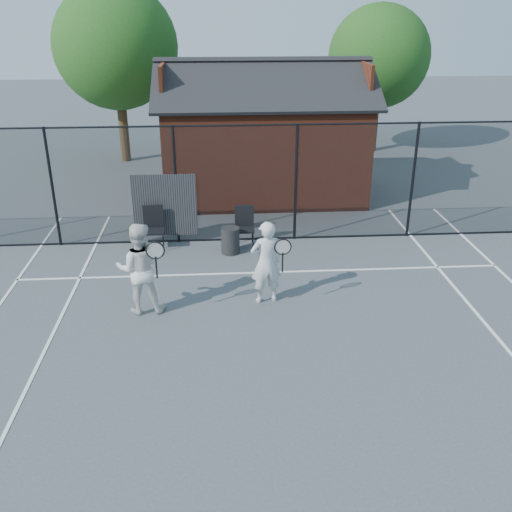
{
  "coord_description": "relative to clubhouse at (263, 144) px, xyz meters",
  "views": [
    {
      "loc": [
        -0.96,
        -8.72,
        5.65
      ],
      "look_at": [
        -0.25,
        1.48,
        1.1
      ],
      "focal_mm": 40.0,
      "sensor_mm": 36.0,
      "label": 1
    }
  ],
  "objects": [
    {
      "name": "chair_right",
      "position": [
        -0.82,
        -4.4,
        -1.11
      ],
      "size": [
        0.48,
        0.5,
        1.0
      ],
      "primitive_type": "cube",
      "rotation": [
        0.0,
        0.0,
        -0.01
      ],
      "color": "black",
      "rests_on": "ground"
    },
    {
      "name": "clubhouse",
      "position": [
        0.0,
        0.0,
        0.0
      ],
      "size": [
        6.5,
        4.36,
        4.19
      ],
      "color": "maroon",
      "rests_on": "ground"
    },
    {
      "name": "court_lines",
      "position": [
        -0.5,
        -10.32,
        -1.6
      ],
      "size": [
        11.02,
        18.0,
        0.01
      ],
      "color": "white",
      "rests_on": "ground"
    },
    {
      "name": "player_back",
      "position": [
        -3.02,
        -7.57,
        -0.68
      ],
      "size": [
        1.02,
        0.76,
        1.86
      ],
      "color": "silver",
      "rests_on": "ground"
    },
    {
      "name": "tree_left",
      "position": [
        -5.0,
        4.5,
        2.58
      ],
      "size": [
        4.48,
        4.48,
        6.44
      ],
      "color": "#382716",
      "rests_on": "ground"
    },
    {
      "name": "tree_right",
      "position": [
        5.0,
        5.5,
        2.1
      ],
      "size": [
        3.97,
        3.97,
        5.7
      ],
      "color": "#382716",
      "rests_on": "ground"
    },
    {
      "name": "waste_bin",
      "position": [
        -1.19,
        -4.81,
        -1.28
      ],
      "size": [
        0.5,
        0.5,
        0.66
      ],
      "primitive_type": "cylinder",
      "rotation": [
        0.0,
        0.0,
        -0.11
      ],
      "color": "black",
      "rests_on": "ground"
    },
    {
      "name": "player_front",
      "position": [
        -0.53,
        -7.34,
        -0.73
      ],
      "size": [
        0.82,
        0.63,
        1.75
      ],
      "color": "silver",
      "rests_on": "ground"
    },
    {
      "name": "fence",
      "position": [
        -0.8,
        -4.0,
        -0.16
      ],
      "size": [
        22.04,
        3.0,
        3.0
      ],
      "color": "black",
      "rests_on": "ground"
    },
    {
      "name": "ground",
      "position": [
        -0.5,
        -9.0,
        -1.61
      ],
      "size": [
        80.0,
        80.0,
        0.0
      ],
      "primitive_type": "plane",
      "color": "#484E52",
      "rests_on": "ground"
    },
    {
      "name": "chair_left",
      "position": [
        -3.07,
        -4.4,
        -1.08
      ],
      "size": [
        0.54,
        0.56,
        1.04
      ],
      "primitive_type": "cube",
      "rotation": [
        0.0,
        0.0,
        0.08
      ],
      "color": "black",
      "rests_on": "ground"
    }
  ]
}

